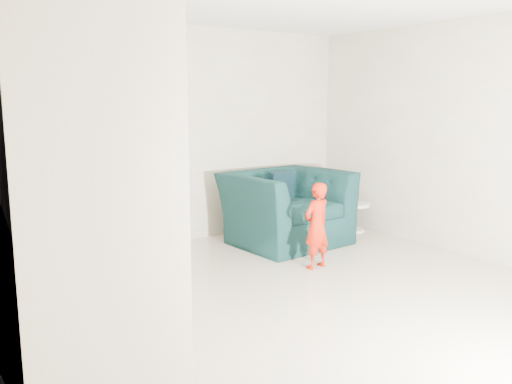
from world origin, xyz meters
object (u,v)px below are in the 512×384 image
Objects in this scene: armchair at (286,208)px; staircase at (60,220)px; toddler at (317,226)px; side_table at (355,212)px.

staircase is at bearing -159.96° from armchair.
toddler is at bearing 7.58° from staircase.
side_table is (1.14, -0.06, -0.19)m from armchair.
armchair is at bearing 176.76° from side_table.
side_table is 4.50m from staircase.
armchair is 1.16m from side_table.
armchair is 1.49× the size of toddler.
toddler is 2.81m from staircase.
staircase is (-4.25, -1.31, 0.68)m from side_table.
toddler is (-0.37, -1.01, 0.01)m from armchair.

